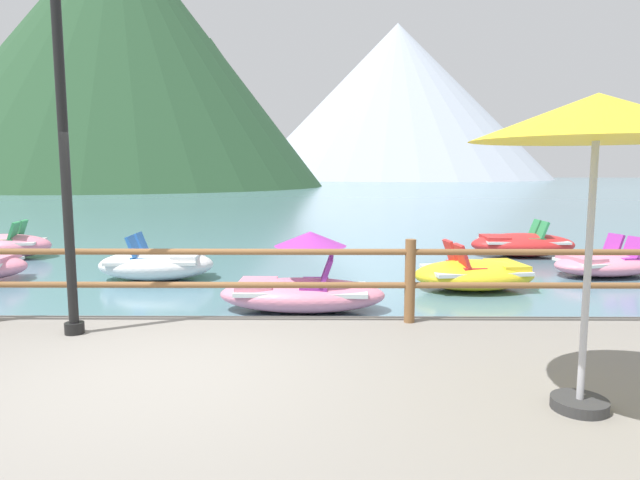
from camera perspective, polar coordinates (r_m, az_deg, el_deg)
The scene contains 12 objects.
ground_plane at distance 44.65m, azimuth -1.36°, elevation 4.57°, with size 200.00×200.00×0.00m, color slate.
dock_railing at distance 6.40m, azimuth -12.33°, elevation -3.20°, with size 23.92×0.12×0.95m.
lamp_post at distance 6.30m, azimuth -25.19°, elevation 14.25°, with size 0.28×0.28×4.27m.
beach_umbrella at distance 4.27m, azimuth 26.65°, elevation 10.82°, with size 1.70×1.70×2.24m.
pedal_boat_0 at distance 15.30m, azimuth -29.85°, elevation -0.50°, with size 2.33×1.62×0.90m.
pedal_boat_1 at distance 10.26m, azimuth 15.67°, elevation -3.37°, with size 2.33×1.64×0.86m.
pedal_boat_2 at distance 12.57m, azimuth 27.46°, elevation -2.17°, with size 2.60×1.87×0.80m.
pedal_boat_3 at distance 11.19m, azimuth -16.46°, elevation -2.39°, with size 2.25×1.43×0.89m.
pedal_boat_4 at distance 8.37m, azimuth -1.82°, elevation -4.77°, with size 2.53×1.22×1.21m.
pedal_boat_6 at distance 14.50m, azimuth 20.11°, elevation -0.39°, with size 2.54×1.32×0.89m.
cliff_headland at distance 75.87m, azimuth -18.47°, elevation 16.88°, with size 49.63×49.63×32.46m.
distant_peak at distance 126.94m, azimuth 7.91°, elevation 13.88°, with size 66.28×66.28×33.66m, color #A8B2C1.
Camera 1 is at (1.41, -4.58, 2.13)m, focal length 31.05 mm.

